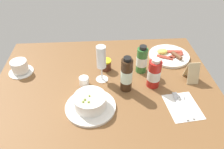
% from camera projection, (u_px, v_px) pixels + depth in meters
% --- Properties ---
extents(ground_plane, '(1.10, 0.84, 0.03)m').
position_uv_depth(ground_plane, '(106.00, 86.00, 1.10)').
color(ground_plane, brown).
extents(porridge_bowl, '(0.22, 0.22, 0.08)m').
position_uv_depth(porridge_bowl, '(90.00, 103.00, 0.94)').
color(porridge_bowl, white).
rests_on(porridge_bowl, ground_plane).
extents(cutlery_setting, '(0.15, 0.18, 0.01)m').
position_uv_depth(cutlery_setting, '(183.00, 106.00, 0.97)').
color(cutlery_setting, white).
rests_on(cutlery_setting, ground_plane).
extents(coffee_cup, '(0.13, 0.13, 0.07)m').
position_uv_depth(coffee_cup, '(20.00, 67.00, 1.14)').
color(coffee_cup, white).
rests_on(coffee_cup, ground_plane).
extents(creamer_jug, '(0.06, 0.05, 0.05)m').
position_uv_depth(creamer_jug, '(84.00, 81.00, 1.07)').
color(creamer_jug, white).
rests_on(creamer_jug, ground_plane).
extents(wine_glass, '(0.06, 0.06, 0.19)m').
position_uv_depth(wine_glass, '(101.00, 59.00, 1.03)').
color(wine_glass, white).
rests_on(wine_glass, ground_plane).
extents(jam_jar, '(0.06, 0.06, 0.06)m').
position_uv_depth(jam_jar, '(106.00, 65.00, 1.16)').
color(jam_jar, '#4A2518').
rests_on(jam_jar, ground_plane).
extents(sauce_bottle_green, '(0.06, 0.06, 0.15)m').
position_uv_depth(sauce_bottle_green, '(142.00, 60.00, 1.12)').
color(sauce_bottle_green, '#337233').
rests_on(sauce_bottle_green, ground_plane).
extents(sauce_bottle_red, '(0.06, 0.06, 0.16)m').
position_uv_depth(sauce_bottle_red, '(154.00, 74.00, 1.03)').
color(sauce_bottle_red, '#B21E19').
rests_on(sauce_bottle_red, ground_plane).
extents(sauce_bottle_brown, '(0.06, 0.06, 0.18)m').
position_uv_depth(sauce_bottle_brown, '(127.00, 75.00, 1.00)').
color(sauce_bottle_brown, '#382314').
rests_on(sauce_bottle_brown, ground_plane).
extents(breakfast_plate, '(0.23, 0.23, 0.04)m').
position_uv_depth(breakfast_plate, '(169.00, 55.00, 1.26)').
color(breakfast_plate, white).
rests_on(breakfast_plate, ground_plane).
extents(menu_card, '(0.06, 0.07, 0.11)m').
position_uv_depth(menu_card, '(192.00, 72.00, 1.08)').
color(menu_card, '#CAB384').
rests_on(menu_card, ground_plane).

